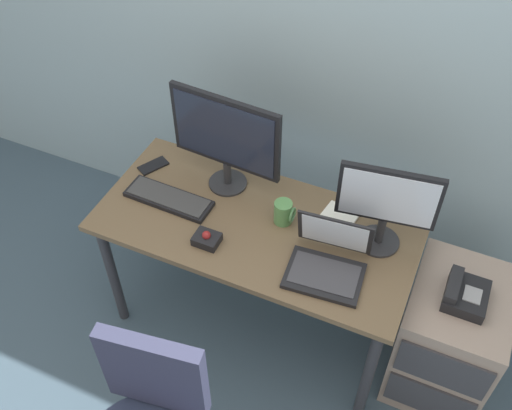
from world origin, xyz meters
TOP-DOWN VIEW (x-y plane):
  - ground_plane at (0.00, 0.00)m, footprint 8.00×8.00m
  - back_wall at (0.00, 0.68)m, footprint 6.00×0.10m
  - desk at (0.00, 0.00)m, footprint 1.42×0.67m
  - file_cabinet at (0.93, 0.07)m, footprint 0.42×0.53m
  - desk_phone at (0.92, 0.05)m, footprint 0.17×0.20m
  - monitor_main at (-0.22, 0.18)m, footprint 0.53×0.18m
  - monitor_side at (0.52, 0.12)m, footprint 0.41×0.18m
  - keyboard at (-0.42, -0.03)m, footprint 0.41×0.15m
  - laptop at (0.37, -0.11)m, footprint 0.33×0.31m
  - trackball_mouse at (-0.15, -0.18)m, footprint 0.11×0.09m
  - coffee_mug at (0.10, 0.06)m, footprint 0.09×0.08m
  - paper_notepad at (0.32, 0.15)m, footprint 0.18×0.23m
  - cell_phone at (-0.61, 0.14)m, footprint 0.13×0.16m

SIDE VIEW (x-z plane):
  - ground_plane at x=0.00m, z-range 0.00..0.00m
  - file_cabinet at x=0.93m, z-range 0.00..0.64m
  - desk at x=0.00m, z-range 0.28..1.04m
  - desk_phone at x=0.92m, z-range 0.63..0.72m
  - cell_phone at x=-0.61m, z-range 0.75..0.76m
  - paper_notepad at x=0.32m, z-range 0.75..0.76m
  - keyboard at x=-0.42m, z-range 0.75..0.78m
  - trackball_mouse at x=-0.15m, z-range 0.74..0.81m
  - laptop at x=0.37m, z-range 0.69..0.92m
  - coffee_mug at x=0.10m, z-range 0.75..0.86m
  - monitor_side at x=0.52m, z-range 0.79..1.20m
  - monitor_main at x=-0.22m, z-range 0.79..1.28m
  - back_wall at x=0.00m, z-range 0.00..2.80m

